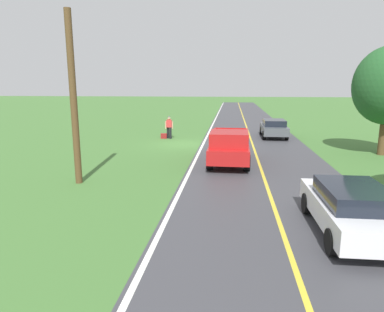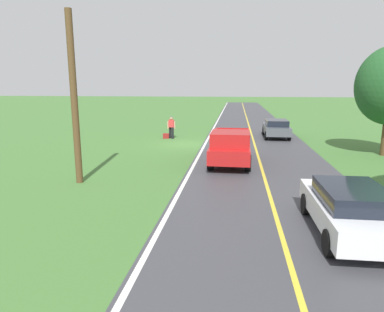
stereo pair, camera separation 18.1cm
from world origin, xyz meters
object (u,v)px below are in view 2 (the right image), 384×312
(pickup_truck_passing, at_px, (230,146))
(sedan_mid_oncoming, at_px, (350,208))
(sedan_near_oncoming, at_px, (276,128))
(utility_pole_roadside, at_px, (74,100))
(hitchhiker_walking, at_px, (171,126))
(suitcase_carried, at_px, (166,136))

(pickup_truck_passing, height_order, sedan_mid_oncoming, pickup_truck_passing)
(sedan_near_oncoming, distance_m, utility_pole_roadside, 17.47)
(utility_pole_roadside, bearing_deg, pickup_truck_passing, -145.49)
(sedan_mid_oncoming, bearing_deg, hitchhiker_walking, -63.95)
(sedan_near_oncoming, bearing_deg, suitcase_carried, 11.24)
(suitcase_carried, distance_m, sedan_near_oncoming, 8.73)
(suitcase_carried, distance_m, pickup_truck_passing, 9.69)
(sedan_mid_oncoming, bearing_deg, suitcase_carried, -62.66)
(suitcase_carried, xyz_separation_m, pickup_truck_passing, (-5.12, 8.19, 0.77))
(suitcase_carried, distance_m, utility_pole_roadside, 13.02)
(sedan_mid_oncoming, xyz_separation_m, utility_pole_roadside, (9.74, -3.98, 2.75))
(hitchhiker_walking, distance_m, sedan_near_oncoming, 8.29)
(hitchhiker_walking, xyz_separation_m, sedan_near_oncoming, (-8.14, -1.59, -0.23))
(pickup_truck_passing, xyz_separation_m, sedan_near_oncoming, (-3.43, -9.89, -0.21))
(sedan_near_oncoming, bearing_deg, pickup_truck_passing, 70.87)
(pickup_truck_passing, bearing_deg, sedan_near_oncoming, -109.13)
(pickup_truck_passing, bearing_deg, hitchhiker_walking, -60.47)
(pickup_truck_passing, bearing_deg, suitcase_carried, -58.01)
(pickup_truck_passing, distance_m, utility_pole_roadside, 8.07)
(suitcase_carried, bearing_deg, sedan_near_oncoming, 97.01)
(pickup_truck_passing, relative_size, sedan_mid_oncoming, 1.23)
(suitcase_carried, distance_m, sedan_mid_oncoming, 18.60)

